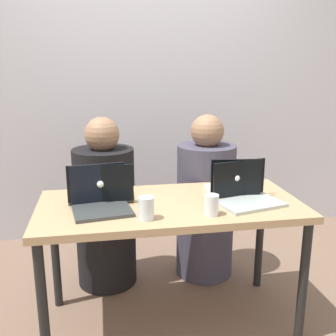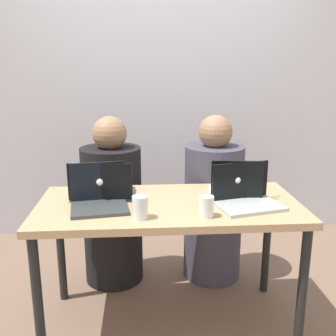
% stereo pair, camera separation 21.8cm
% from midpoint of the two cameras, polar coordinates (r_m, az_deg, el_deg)
% --- Properties ---
extents(ground_plane, '(12.00, 12.00, 0.00)m').
position_cam_midpoint_polar(ground_plane, '(2.53, -2.36, -21.40)').
color(ground_plane, '#775D4B').
extents(back_wall, '(4.50, 0.10, 2.54)m').
position_cam_midpoint_polar(back_wall, '(3.45, -5.78, 10.98)').
color(back_wall, silver).
rests_on(back_wall, ground).
extents(desk, '(1.44, 0.69, 0.76)m').
position_cam_midpoint_polar(desk, '(2.20, -2.55, -6.99)').
color(desk, tan).
rests_on(desk, ground).
extents(person_on_left, '(0.46, 0.46, 1.17)m').
position_cam_midpoint_polar(person_on_left, '(2.75, -11.37, -6.33)').
color(person_on_left, black).
rests_on(person_on_left, ground).
extents(person_on_right, '(0.48, 0.48, 1.17)m').
position_cam_midpoint_polar(person_on_right, '(2.81, 3.22, -5.53)').
color(person_on_right, '#423F51').
rests_on(person_on_right, ground).
extents(laptop_back_left, '(0.36, 0.27, 0.22)m').
position_cam_midpoint_polar(laptop_back_left, '(2.25, -12.39, -3.46)').
color(laptop_back_left, '#3B3938').
rests_on(laptop_back_left, desk).
extents(laptop_front_right, '(0.38, 0.31, 0.22)m').
position_cam_midpoint_polar(laptop_front_right, '(2.18, 8.53, -3.85)').
color(laptop_front_right, '#AEBAB6').
rests_on(laptop_front_right, desk).
extents(laptop_front_left, '(0.32, 0.29, 0.23)m').
position_cam_midpoint_polar(laptop_front_left, '(2.10, -12.70, -4.71)').
color(laptop_front_left, '#383C3D').
rests_on(laptop_front_left, desk).
extents(laptop_back_right, '(0.31, 0.28, 0.23)m').
position_cam_midpoint_polar(laptop_back_right, '(2.32, 6.69, -2.61)').
color(laptop_back_right, silver).
rests_on(laptop_back_right, desk).
extents(water_glass_right, '(0.07, 0.07, 0.11)m').
position_cam_midpoint_polar(water_glass_right, '(1.98, 3.18, -5.63)').
color(water_glass_right, white).
rests_on(water_glass_right, desk).
extents(water_glass_left, '(0.08, 0.08, 0.11)m').
position_cam_midpoint_polar(water_glass_left, '(1.94, -6.41, -6.10)').
color(water_glass_left, silver).
rests_on(water_glass_left, desk).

